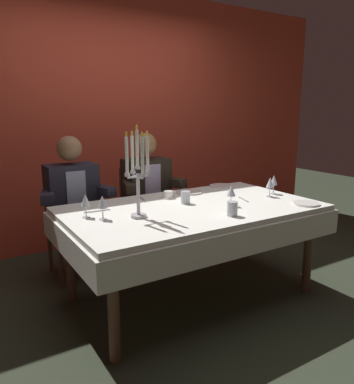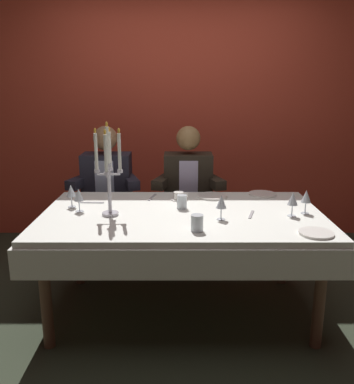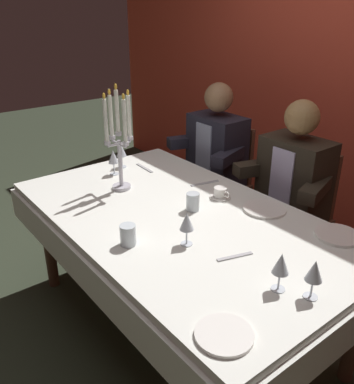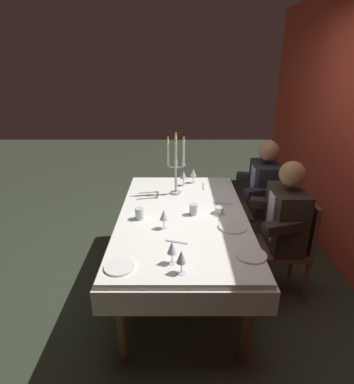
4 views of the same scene
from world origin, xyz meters
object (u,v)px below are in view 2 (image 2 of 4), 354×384
Objects in this scene: candelabra at (109,172)px; dinner_plate_0 at (317,233)px; coffee_cup_0 at (179,196)px; wine_glass_1 at (72,191)px; water_tumbler_0 at (182,202)px; dinner_plate_1 at (213,196)px; seated_diner_1 at (189,183)px; dinner_plate_2 at (263,194)px; seated_diner_0 at (108,183)px; wine_glass_2 at (222,203)px; dining_table at (183,229)px; wine_glass_0 at (307,197)px; water_tumbler_1 at (198,223)px; wine_glass_4 at (79,195)px; wine_glass_3 at (294,200)px.

candelabra is 3.07× the size of dinner_plate_0.
candelabra is 1.34m from dinner_plate_0.
wine_glass_1 is at bearing -165.90° from coffee_cup_0.
wine_glass_1 is at bearing 177.55° from water_tumbler_0.
seated_diner_1 is (-0.17, 0.49, -0.01)m from dinner_plate_1.
seated_diner_0 is (-1.29, 0.43, -0.01)m from dinner_plate_2.
dinner_plate_1 is 1.40× the size of wine_glass_2.
wine_glass_1 is at bearing 170.80° from dining_table.
wine_glass_0 reaches higher than water_tumbler_1.
wine_glass_0 reaches higher than water_tumbler_0.
seated_diner_1 is at bearing 48.50° from wine_glass_4.
dinner_plate_1 is at bearing 51.52° from water_tumbler_0.
water_tumbler_1 is 0.08× the size of seated_diner_0.
wine_glass_0 is 1.65× the size of water_tumbler_1.
dining_table is 9.02× the size of dinner_plate_2.
dinner_plate_2 is 0.56m from wine_glass_3.
coffee_cup_0 is (-0.75, 0.40, -0.09)m from wine_glass_3.
wine_glass_3 is at bearing -1.04° from candelabra.
seated_diner_0 is at bearing 137.57° from dinner_plate_0.
wine_glass_2 is at bearing -122.54° from dinner_plate_2.
wine_glass_2 is at bearing -10.29° from wine_glass_4.
dining_table is 0.64m from candelabra.
dining_table is 8.47× the size of dinner_plate_1.
wine_glass_1 reaches higher than dining_table.
dinner_plate_0 is 1.23× the size of wine_glass_3.
seated_diner_0 is (-0.74, 1.25, -0.05)m from water_tumbler_1.
seated_diner_0 is at bearing 80.52° from wine_glass_1.
water_tumbler_1 is 1.25m from seated_diner_1.
seated_diner_0 is (-1.49, 0.91, -0.12)m from wine_glass_0.
dinner_plate_0 is 0.88× the size of dinner_plate_1.
wine_glass_2 is (-0.53, 0.27, 0.11)m from dinner_plate_0.
seated_diner_0 is at bearing 148.55° from wine_glass_0.
wine_glass_1 reaches higher than dinner_plate_2.
wine_glass_0 is 1.69× the size of water_tumbler_0.
wine_glass_3 and wine_glass_4 have the same top height.
wine_glass_2 is at bearing -44.40° from water_tumbler_0.
candelabra reaches higher than water_tumbler_0.
wine_glass_2 reaches higher than water_tumbler_0.
water_tumbler_1 is at bearing -76.98° from dining_table.
seated_diner_0 is at bearing 126.46° from dining_table.
candelabra reaches higher than dining_table.
candelabra is at bearing -172.79° from dining_table.
water_tumbler_1 reaches higher than dining_table.
dinner_plate_0 is at bearing -81.43° from wine_glass_3.
wine_glass_3 reaches higher than dinner_plate_0.
dining_table is 0.83m from wine_glass_1.
dinner_plate_1 is 1.02m from seated_diner_0.
wine_glass_0 is 1.53m from wine_glass_4.
wine_glass_1 and wine_glass_2 have the same top height.
dinner_plate_2 is at bearing 56.02° from water_tumbler_1.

